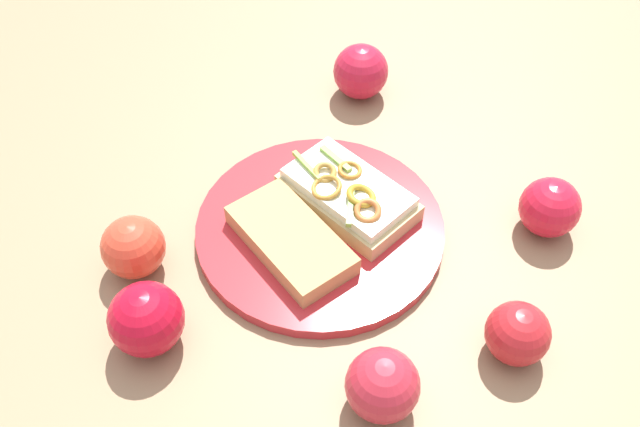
% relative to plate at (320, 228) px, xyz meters
% --- Properties ---
extents(ground_plane, '(2.00, 2.00, 0.00)m').
position_rel_plate_xyz_m(ground_plane, '(0.00, 0.00, -0.01)').
color(ground_plane, '#8D6F50').
rests_on(ground_plane, ground).
extents(plate, '(0.30, 0.30, 0.02)m').
position_rel_plate_xyz_m(plate, '(0.00, 0.00, 0.00)').
color(plate, '#BB2B31').
rests_on(plate, ground_plane).
extents(sandwich, '(0.19, 0.15, 0.05)m').
position_rel_plate_xyz_m(sandwich, '(-0.02, 0.04, 0.03)').
color(sandwich, tan).
rests_on(sandwich, plate).
extents(bread_slice_side, '(0.17, 0.12, 0.03)m').
position_rel_plate_xyz_m(bread_slice_side, '(0.02, -0.04, 0.02)').
color(bread_slice_side, tan).
rests_on(bread_slice_side, plate).
extents(apple_0, '(0.11, 0.11, 0.08)m').
position_rel_plate_xyz_m(apple_0, '(-0.22, 0.16, 0.03)').
color(apple_0, '#B71A32').
rests_on(apple_0, ground_plane).
extents(apple_1, '(0.11, 0.11, 0.08)m').
position_rel_plate_xyz_m(apple_1, '(0.06, -0.23, 0.03)').
color(apple_1, '#B60D21').
rests_on(apple_1, ground_plane).
extents(apple_2, '(0.09, 0.09, 0.07)m').
position_rel_plate_xyz_m(apple_2, '(0.10, 0.26, 0.03)').
color(apple_2, red).
rests_on(apple_2, ground_plane).
extents(apple_3, '(0.10, 0.10, 0.07)m').
position_rel_plate_xyz_m(apple_3, '(-0.04, -0.22, 0.03)').
color(apple_3, red).
rests_on(apple_3, ground_plane).
extents(apple_4, '(0.09, 0.09, 0.07)m').
position_rel_plate_xyz_m(apple_4, '(0.23, 0.12, 0.03)').
color(apple_4, '#B11E23').
rests_on(apple_4, ground_plane).
extents(apple_5, '(0.09, 0.09, 0.07)m').
position_rel_plate_xyz_m(apple_5, '(0.23, -0.03, 0.03)').
color(apple_5, '#B32432').
rests_on(apple_5, ground_plane).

